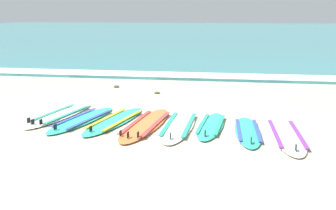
{
  "coord_description": "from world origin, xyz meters",
  "views": [
    {
      "loc": [
        1.61,
        -7.55,
        2.37
      ],
      "look_at": [
        0.39,
        0.73,
        0.25
      ],
      "focal_mm": 39.92,
      "sensor_mm": 36.0,
      "label": 1
    }
  ],
  "objects_px": {
    "surfboard_5": "(211,126)",
    "surfboard_7": "(286,135)",
    "surfboard_6": "(248,131)",
    "surfboard_2": "(115,121)",
    "surfboard_1": "(82,120)",
    "surfboard_0": "(60,115)",
    "surfboard_4": "(179,126)",
    "surfboard_3": "(146,124)"
  },
  "relations": [
    {
      "from": "surfboard_3",
      "to": "surfboard_7",
      "type": "relative_size",
      "value": 1.1
    },
    {
      "from": "surfboard_1",
      "to": "surfboard_4",
      "type": "height_order",
      "value": "same"
    },
    {
      "from": "surfboard_6",
      "to": "surfboard_2",
      "type": "bearing_deg",
      "value": 173.32
    },
    {
      "from": "surfboard_1",
      "to": "surfboard_7",
      "type": "distance_m",
      "value": 4.31
    },
    {
      "from": "surfboard_0",
      "to": "surfboard_6",
      "type": "bearing_deg",
      "value": -8.04
    },
    {
      "from": "surfboard_2",
      "to": "surfboard_1",
      "type": "bearing_deg",
      "value": -178.39
    },
    {
      "from": "surfboard_1",
      "to": "surfboard_5",
      "type": "xyz_separation_m",
      "value": [
        2.83,
        -0.03,
        0.0
      ]
    },
    {
      "from": "surfboard_6",
      "to": "surfboard_7",
      "type": "height_order",
      "value": "same"
    },
    {
      "from": "surfboard_1",
      "to": "surfboard_2",
      "type": "relative_size",
      "value": 0.97
    },
    {
      "from": "surfboard_3",
      "to": "surfboard_5",
      "type": "relative_size",
      "value": 1.28
    },
    {
      "from": "surfboard_4",
      "to": "surfboard_2",
      "type": "bearing_deg",
      "value": 174.16
    },
    {
      "from": "surfboard_1",
      "to": "surfboard_3",
      "type": "xyz_separation_m",
      "value": [
        1.46,
        -0.13,
        0.0
      ]
    },
    {
      "from": "surfboard_2",
      "to": "surfboard_6",
      "type": "bearing_deg",
      "value": -6.68
    },
    {
      "from": "surfboard_0",
      "to": "surfboard_2",
      "type": "height_order",
      "value": "same"
    },
    {
      "from": "surfboard_7",
      "to": "surfboard_4",
      "type": "bearing_deg",
      "value": 172.08
    },
    {
      "from": "surfboard_0",
      "to": "surfboard_6",
      "type": "height_order",
      "value": "same"
    },
    {
      "from": "surfboard_6",
      "to": "surfboard_0",
      "type": "bearing_deg",
      "value": 171.96
    },
    {
      "from": "surfboard_1",
      "to": "surfboard_2",
      "type": "height_order",
      "value": "same"
    },
    {
      "from": "surfboard_3",
      "to": "surfboard_4",
      "type": "distance_m",
      "value": 0.7
    },
    {
      "from": "surfboard_0",
      "to": "surfboard_5",
      "type": "height_order",
      "value": "same"
    },
    {
      "from": "surfboard_1",
      "to": "surfboard_7",
      "type": "relative_size",
      "value": 0.98
    },
    {
      "from": "surfboard_2",
      "to": "surfboard_7",
      "type": "distance_m",
      "value": 3.59
    },
    {
      "from": "surfboard_0",
      "to": "surfboard_4",
      "type": "distance_m",
      "value": 2.83
    },
    {
      "from": "surfboard_4",
      "to": "surfboard_6",
      "type": "distance_m",
      "value": 1.42
    },
    {
      "from": "surfboard_5",
      "to": "surfboard_0",
      "type": "bearing_deg",
      "value": 174.81
    },
    {
      "from": "surfboard_5",
      "to": "surfboard_7",
      "type": "xyz_separation_m",
      "value": [
        1.46,
        -0.39,
        -0.0
      ]
    },
    {
      "from": "surfboard_6",
      "to": "surfboard_7",
      "type": "distance_m",
      "value": 0.74
    },
    {
      "from": "surfboard_4",
      "to": "surfboard_5",
      "type": "height_order",
      "value": "same"
    },
    {
      "from": "surfboard_1",
      "to": "surfboard_2",
      "type": "bearing_deg",
      "value": 1.61
    },
    {
      "from": "surfboard_2",
      "to": "surfboard_3",
      "type": "height_order",
      "value": "same"
    },
    {
      "from": "surfboard_2",
      "to": "surfboard_3",
      "type": "distance_m",
      "value": 0.74
    },
    {
      "from": "surfboard_2",
      "to": "surfboard_3",
      "type": "xyz_separation_m",
      "value": [
        0.73,
        -0.15,
        0.0
      ]
    },
    {
      "from": "surfboard_1",
      "to": "surfboard_7",
      "type": "height_order",
      "value": "same"
    },
    {
      "from": "surfboard_2",
      "to": "surfboard_6",
      "type": "xyz_separation_m",
      "value": [
        2.83,
        -0.33,
        0.0
      ]
    },
    {
      "from": "surfboard_2",
      "to": "surfboard_6",
      "type": "relative_size",
      "value": 1.21
    },
    {
      "from": "surfboard_2",
      "to": "surfboard_7",
      "type": "relative_size",
      "value": 1.02
    },
    {
      "from": "surfboard_1",
      "to": "surfboard_5",
      "type": "bearing_deg",
      "value": -0.64
    },
    {
      "from": "surfboard_1",
      "to": "surfboard_6",
      "type": "distance_m",
      "value": 3.58
    },
    {
      "from": "surfboard_4",
      "to": "surfboard_6",
      "type": "relative_size",
      "value": 1.21
    },
    {
      "from": "surfboard_0",
      "to": "surfboard_3",
      "type": "xyz_separation_m",
      "value": [
        2.1,
        -0.42,
        -0.0
      ]
    },
    {
      "from": "surfboard_5",
      "to": "surfboard_6",
      "type": "xyz_separation_m",
      "value": [
        0.74,
        -0.28,
        0.0
      ]
    },
    {
      "from": "surfboard_3",
      "to": "surfboard_5",
      "type": "height_order",
      "value": "same"
    }
  ]
}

